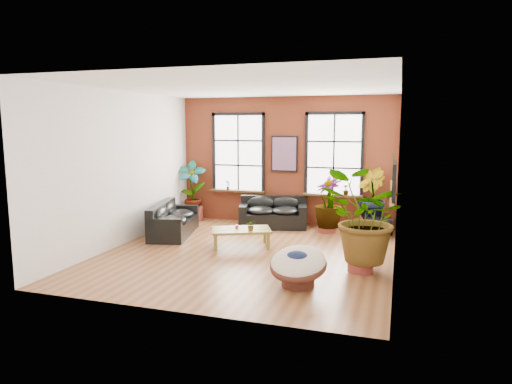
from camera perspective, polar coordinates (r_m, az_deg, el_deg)
room at (r=9.66m, az=-0.81°, el=2.54°), size 6.04×6.54×3.54m
sofa_back at (r=12.33m, az=2.14°, el=-2.68°), size 1.94×1.26×0.82m
sofa_left at (r=11.63m, az=-10.45°, el=-3.53°), size 1.27×2.15×0.79m
coffee_table at (r=10.28m, az=-1.88°, el=-4.89°), size 1.49×1.21×0.50m
papasan_chair at (r=7.85m, az=5.29°, el=-9.06°), size 1.06×1.07×0.73m
poster at (r=12.56m, az=3.56°, el=4.78°), size 0.74×0.06×0.98m
tv_wall_unit at (r=9.65m, az=16.84°, el=0.96°), size 0.13×1.86×1.20m
media_box at (r=11.77m, az=15.09°, el=-4.24°), size 0.66×0.61×0.44m
pot_back_left at (r=13.38m, az=-7.82°, el=-2.62°), size 0.72×0.72×0.40m
pot_back_right at (r=12.21m, az=14.05°, el=-3.86°), size 0.58×0.58×0.40m
pot_right_wall at (r=8.85m, az=12.93°, el=-8.57°), size 0.59×0.59×0.35m
pot_mid at (r=11.89m, az=8.86°, el=-4.18°), size 0.59×0.59×0.34m
floor_plant_back_left at (r=13.25m, az=-8.06°, el=0.51°), size 0.97×0.80×1.58m
floor_plant_back_right at (r=12.09m, az=14.08°, el=-0.56°), size 1.01×1.06×1.51m
floor_plant_right_wall at (r=8.68m, az=13.08°, el=-3.16°), size 1.71×1.54×1.72m
floor_plant_mid at (r=11.74m, az=9.05°, el=-1.21°), size 1.04×1.04×1.32m
table_plant at (r=10.08m, az=-0.61°, el=-4.18°), size 0.26×0.25×0.24m
sill_plant_left at (r=13.09m, az=-3.55°, el=0.90°), size 0.17×0.17×0.27m
sill_plant_right at (r=12.30m, az=11.18°, el=0.28°), size 0.19×0.19×0.27m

